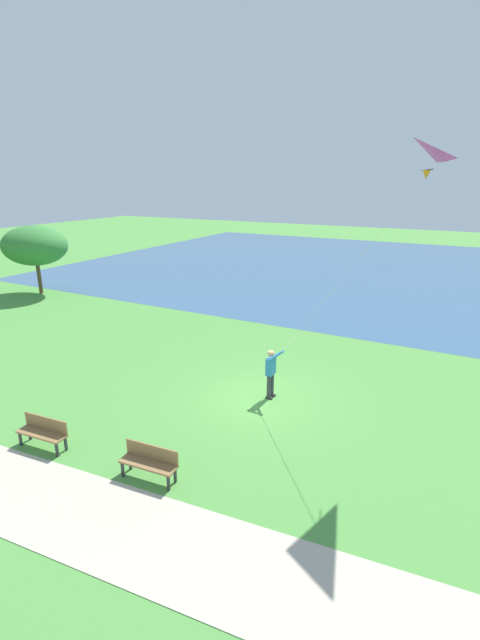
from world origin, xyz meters
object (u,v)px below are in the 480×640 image
at_px(person_kite_flyer, 271,369).
at_px(park_bench_near_walkway, 150,460).
at_px(flying_kite, 411,161).
at_px(park_bench_far_walkway, 43,430).
at_px(tree_lakeside_far, 35,245).

distance_m(person_kite_flyer, park_bench_near_walkway, 5.45).
distance_m(person_kite_flyer, flying_kite, 7.56).
relative_size(person_kite_flyer, flying_kite, 0.29).
xyz_separation_m(park_bench_near_walkway, park_bench_far_walkway, (-0.31, 3.49, 0.00)).
height_order(person_kite_flyer, flying_kite, flying_kite).
relative_size(park_bench_near_walkway, park_bench_far_walkway, 1.00).
bearing_deg(park_bench_far_walkway, park_bench_near_walkway, -84.86).
height_order(person_kite_flyer, park_bench_near_walkway, person_kite_flyer).
relative_size(flying_kite, tree_lakeside_far, 1.40).
distance_m(person_kite_flyer, park_bench_far_walkway, 7.19).
relative_size(park_bench_near_walkway, tree_lakeside_far, 0.35).
distance_m(park_bench_near_walkway, tree_lakeside_far, 21.94).
distance_m(flying_kite, park_bench_near_walkway, 9.94).
height_order(flying_kite, park_bench_near_walkway, flying_kite).
relative_size(flying_kite, park_bench_far_walkway, 4.06).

